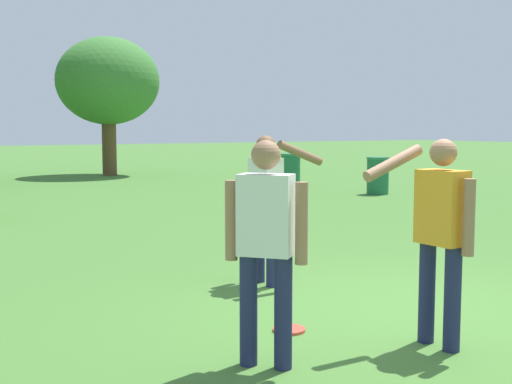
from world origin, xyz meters
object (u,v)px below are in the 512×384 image
object	(u,v)px
person_thrower	(267,198)
person_bystander	(266,238)
trash_can_beside_table	(378,176)
tree_far_right	(108,82)
frisbee	(289,330)
trash_can_further_along	(291,170)
person_catcher	(440,226)

from	to	relation	value
person_thrower	person_bystander	world-z (taller)	same
trash_can_beside_table	tree_far_right	xyz separation A→B (m)	(-3.76, 10.00, 2.84)
trash_can_beside_table	person_bystander	bearing A→B (deg)	-135.06
frisbee	trash_can_further_along	world-z (taller)	trash_can_further_along
person_thrower	person_catcher	size ratio (longest dim) A/B	1.00
trash_can_further_along	tree_far_right	xyz separation A→B (m)	(-3.07, 7.01, 2.84)
person_catcher	tree_far_right	bearing A→B (deg)	78.76
frisbee	tree_far_right	size ratio (longest dim) A/B	0.06
person_catcher	frisbee	world-z (taller)	person_catcher
person_catcher	trash_can_beside_table	world-z (taller)	person_catcher
frisbee	trash_can_beside_table	bearing A→B (deg)	44.96
frisbee	trash_can_beside_table	size ratio (longest dim) A/B	0.29
person_thrower	frisbee	world-z (taller)	person_thrower
trash_can_further_along	tree_far_right	size ratio (longest dim) A/B	0.20
trash_can_further_along	frisbee	bearing A→B (deg)	-124.11
trash_can_beside_table	trash_can_further_along	world-z (taller)	same
person_catcher	person_bystander	bearing A→B (deg)	166.63
tree_far_right	person_bystander	bearing A→B (deg)	-105.41
person_thrower	trash_can_further_along	distance (m)	12.04
person_bystander	trash_can_further_along	xyz separation A→B (m)	(8.30, 11.96, -0.46)
frisbee	tree_far_right	bearing A→B (deg)	75.89
person_catcher	tree_far_right	size ratio (longest dim) A/B	0.34
person_catcher	frisbee	distance (m)	1.54
person_bystander	tree_far_right	world-z (taller)	tree_far_right
person_thrower	tree_far_right	size ratio (longest dim) A/B	0.34
person_thrower	person_catcher	world-z (taller)	same
person_thrower	frisbee	size ratio (longest dim) A/B	5.90
person_thrower	tree_far_right	distance (m)	17.43
person_thrower	trash_can_beside_table	world-z (taller)	person_thrower
person_catcher	trash_can_beside_table	bearing A→B (deg)	50.75
person_thrower	tree_far_right	world-z (taller)	tree_far_right
person_thrower	person_catcher	distance (m)	2.47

